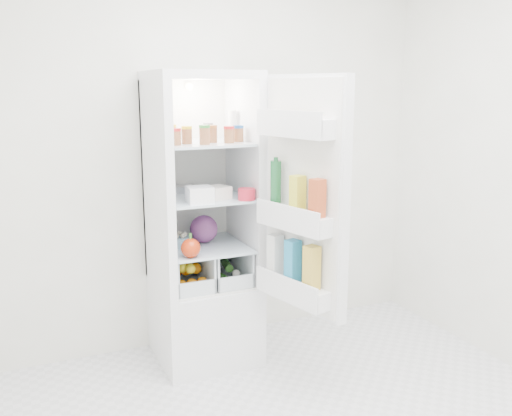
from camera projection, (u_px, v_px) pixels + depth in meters
name	position (u px, v px, depth m)	size (l,w,h in m)	color
room_walls	(338.00, 116.00, 2.37)	(3.02, 3.02, 2.61)	silver
refrigerator	(201.00, 255.00, 3.60)	(0.60, 0.60, 1.80)	white
shelf_low	(204.00, 246.00, 3.53)	(0.49, 0.53, 0.01)	silver
shelf_mid	(203.00, 197.00, 3.46)	(0.49, 0.53, 0.01)	silver
shelf_top	(202.00, 143.00, 3.39)	(0.49, 0.53, 0.01)	silver
crisper_left	(186.00, 269.00, 3.51)	(0.23, 0.46, 0.22)	silver
crisper_right	(223.00, 264.00, 3.60)	(0.23, 0.46, 0.22)	silver
condiment_jars	(204.00, 135.00, 3.33)	(0.46, 0.34, 0.08)	#B21919
squeeze_bottle	(233.00, 125.00, 3.50)	(0.05, 0.05, 0.18)	white
tub_white	(200.00, 195.00, 3.26)	(0.14, 0.14, 0.09)	white
tub_cream	(217.00, 192.00, 3.38)	(0.13, 0.13, 0.07)	white
tin_red	(247.00, 194.00, 3.34)	(0.10, 0.10, 0.07)	red
foil_tray	(180.00, 189.00, 3.58)	(0.17, 0.13, 0.04)	silver
red_cabbage	(204.00, 229.00, 3.58)	(0.17, 0.17, 0.17)	#63225B
bell_pepper	(191.00, 248.00, 3.26)	(0.11, 0.11, 0.11)	#B92A0B
mushroom_bowl	(180.00, 242.00, 3.49)	(0.13, 0.13, 0.06)	#8FBDD5
citrus_pile	(187.00, 274.00, 3.48)	(0.20, 0.31, 0.16)	orange
veg_pile	(224.00, 271.00, 3.61)	(0.16, 0.30, 0.10)	#214F1A
fridge_door	(302.00, 202.00, 3.10)	(0.30, 0.60, 1.30)	white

